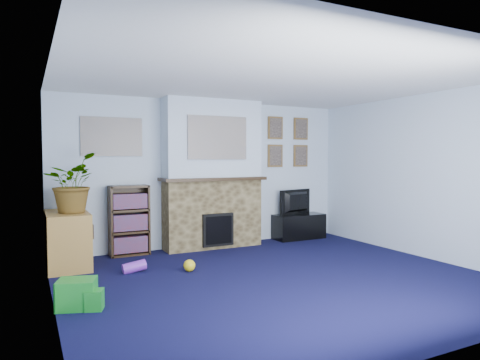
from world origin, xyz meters
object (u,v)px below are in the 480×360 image
television (298,202)px  sideboard (67,241)px  tv_stand (299,226)px  bookshelf (129,222)px

television → sideboard: size_ratio=0.81×
tv_stand → bookshelf: bearing=178.6°
sideboard → bookshelf: bearing=21.6°
television → sideboard: (-3.92, -0.30, -0.32)m
tv_stand → bookshelf: bookshelf is taller
television → bookshelf: (-3.03, 0.06, -0.16)m
bookshelf → sideboard: bookshelf is taller
tv_stand → sideboard: 3.94m
tv_stand → television: (0.00, 0.02, 0.44)m
tv_stand → television: size_ratio=1.22×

